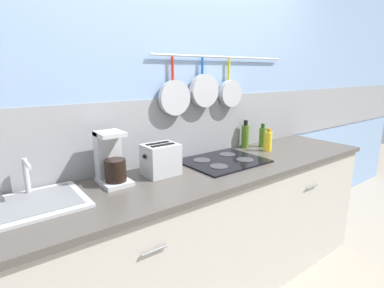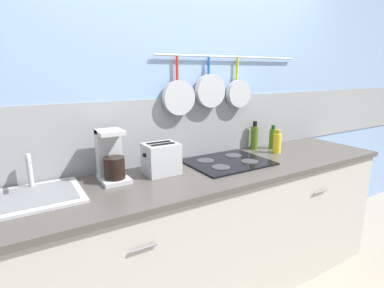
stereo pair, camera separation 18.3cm
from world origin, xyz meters
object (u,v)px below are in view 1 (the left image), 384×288
at_px(coffee_maker, 111,161).
at_px(bottle_olive_oil, 262,137).
at_px(bottle_dish_soap, 245,136).
at_px(bottle_hot_sauce, 268,141).
at_px(toaster, 161,159).

height_order(coffee_maker, bottle_olive_oil, coffee_maker).
height_order(bottle_dish_soap, bottle_hot_sauce, bottle_dish_soap).
bearing_deg(toaster, coffee_maker, 169.85).
bearing_deg(toaster, bottle_olive_oil, 4.76).
distance_m(toaster, bottle_dish_soap, 0.94).
bearing_deg(bottle_olive_oil, bottle_dish_soap, 155.97).
relative_size(toaster, bottle_dish_soap, 0.96).
bearing_deg(bottle_dish_soap, coffee_maker, -175.32).
bearing_deg(bottle_hot_sauce, bottle_dish_soap, 111.90).
bearing_deg(bottle_hot_sauce, toaster, 178.30).
relative_size(bottle_dish_soap, bottle_olive_oil, 1.18).
bearing_deg(bottle_olive_oil, toaster, -175.24).
relative_size(bottle_hot_sauce, bottle_olive_oil, 0.93).
relative_size(toaster, bottle_olive_oil, 1.13).
distance_m(coffee_maker, bottle_hot_sauce, 1.30).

